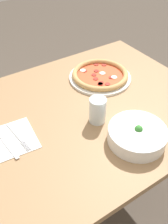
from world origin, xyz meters
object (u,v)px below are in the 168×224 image
object	(u,v)px
fork	(17,136)
knife	(4,140)
bowl	(137,134)
pizza	(100,75)
glass	(98,110)

from	to	relation	value
fork	knife	world-z (taller)	same
bowl	knife	bearing A→B (deg)	-32.67
pizza	glass	xyz separation A→B (m)	(0.20, 0.25, 0.04)
fork	bowl	bearing A→B (deg)	48.34
bowl	pizza	bearing A→B (deg)	-107.80
fork	glass	xyz separation A→B (m)	(-0.32, 0.09, 0.05)
glass	fork	bearing A→B (deg)	-16.46
fork	glass	size ratio (longest dim) A/B	1.60
fork	glass	bearing A→B (deg)	67.30
knife	glass	xyz separation A→B (m)	(-0.37, 0.10, 0.05)
knife	bowl	bearing A→B (deg)	51.09
fork	knife	size ratio (longest dim) A/B	0.86
knife	glass	bearing A→B (deg)	68.49
bowl	glass	world-z (taller)	glass
glass	bowl	bearing A→B (deg)	109.04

